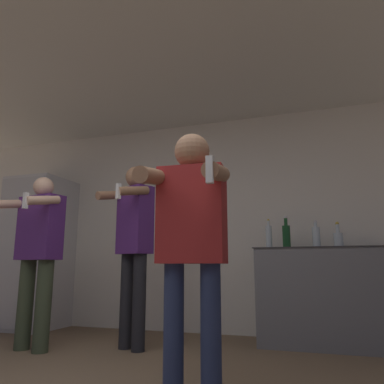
# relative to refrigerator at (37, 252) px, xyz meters

# --- Properties ---
(wall_back) EXTENTS (7.00, 0.06, 2.55)m
(wall_back) POSITION_rel_refrigerator_xyz_m (2.14, 0.38, 0.33)
(wall_back) COLOR silver
(wall_back) RESTS_ON ground_plane
(ceiling_slab) EXTENTS (7.00, 3.51, 0.05)m
(ceiling_slab) POSITION_rel_refrigerator_xyz_m (2.14, -1.14, 1.63)
(ceiling_slab) COLOR silver
(ceiling_slab) RESTS_ON wall_back
(refrigerator) EXTENTS (0.68, 0.73, 1.89)m
(refrigerator) POSITION_rel_refrigerator_xyz_m (0.00, 0.00, 0.00)
(refrigerator) COLOR silver
(refrigerator) RESTS_ON ground_plane
(counter) EXTENTS (1.49, 0.67, 0.94)m
(counter) POSITION_rel_refrigerator_xyz_m (3.56, 0.03, -0.47)
(counter) COLOR slate
(counter) RESTS_ON ground_plane
(bottle_brown_liquor) EXTENTS (0.08, 0.08, 0.28)m
(bottle_brown_liquor) POSITION_rel_refrigerator_xyz_m (3.43, 0.01, 0.11)
(bottle_brown_liquor) COLOR silver
(bottle_brown_liquor) RESTS_ON counter
(bottle_green_wine) EXTENTS (0.08, 0.08, 0.34)m
(bottle_green_wine) POSITION_rel_refrigerator_xyz_m (3.13, 0.01, 0.13)
(bottle_green_wine) COLOR #194723
(bottle_green_wine) RESTS_ON counter
(bottle_clear_vodka) EXTENTS (0.07, 0.07, 0.31)m
(bottle_clear_vodka) POSITION_rel_refrigerator_xyz_m (2.95, 0.01, 0.12)
(bottle_clear_vodka) COLOR silver
(bottle_clear_vodka) RESTS_ON counter
(bottle_tall_gin) EXTENTS (0.09, 0.09, 0.26)m
(bottle_tall_gin) POSITION_rel_refrigerator_xyz_m (3.63, 0.01, 0.08)
(bottle_tall_gin) COLOR silver
(bottle_tall_gin) RESTS_ON counter
(person_woman_foreground) EXTENTS (0.49, 0.50, 1.56)m
(person_woman_foreground) POSITION_rel_refrigerator_xyz_m (2.73, -1.89, 0.01)
(person_woman_foreground) COLOR navy
(person_woman_foreground) RESTS_ON ground_plane
(person_man_side) EXTENTS (0.56, 0.54, 1.62)m
(person_man_side) POSITION_rel_refrigerator_xyz_m (0.90, -1.04, -0.02)
(person_man_side) COLOR #38422D
(person_man_side) RESTS_ON ground_plane
(person_spectator_back) EXTENTS (0.52, 0.55, 1.74)m
(person_spectator_back) POSITION_rel_refrigerator_xyz_m (1.74, -0.71, 0.08)
(person_spectator_back) COLOR black
(person_spectator_back) RESTS_ON ground_plane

